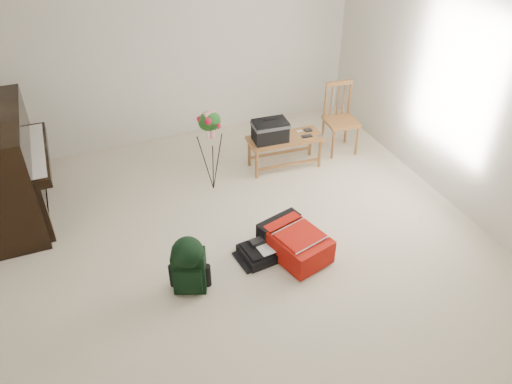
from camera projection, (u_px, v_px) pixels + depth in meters
name	position (u px, v px, depth m)	size (l,w,h in m)	color
floor	(253.00, 254.00, 5.18)	(5.00, 5.50, 0.01)	beige
ceiling	(251.00, 6.00, 3.72)	(5.00, 5.50, 0.01)	white
wall_back	(175.00, 50.00, 6.52)	(5.00, 0.04, 2.50)	beige
wall_right	(475.00, 104.00, 5.20)	(0.04, 5.50, 2.50)	beige
piano	(10.00, 170.00, 5.38)	(0.71, 1.50, 1.25)	black
bench	(275.00, 133.00, 6.20)	(0.97, 0.44, 0.73)	#965E31
dining_chair	(340.00, 119.00, 6.64)	(0.44, 0.44, 0.94)	#965E31
red_suitcase	(293.00, 240.00, 5.12)	(0.63, 0.80, 0.30)	red
black_duffel	(263.00, 251.00, 5.12)	(0.49, 0.41, 0.19)	black
green_backpack	(189.00, 263.00, 4.59)	(0.35, 0.33, 0.61)	black
flower_stand	(211.00, 152.00, 5.83)	(0.43, 0.43, 1.07)	black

